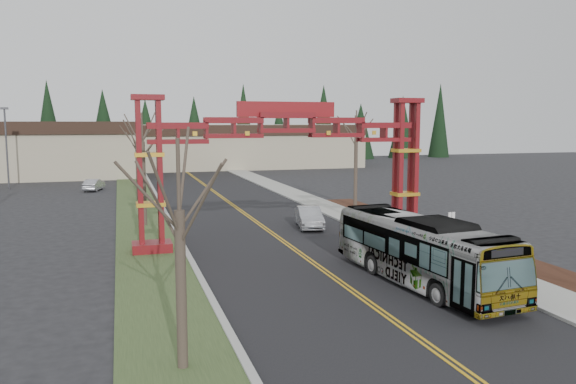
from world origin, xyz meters
name	(u,v)px	position (x,y,z in m)	size (l,w,h in m)	color
ground	(454,365)	(0.00, 0.00, 0.00)	(200.00, 200.00, 0.00)	black
road	(259,224)	(0.00, 25.00, 0.01)	(12.00, 110.00, 0.02)	black
lane_line_left	(257,224)	(-0.12, 25.00, 0.03)	(0.12, 100.00, 0.01)	gold
lane_line_right	(261,224)	(0.12, 25.00, 0.03)	(0.12, 100.00, 0.01)	gold
curb_right	(337,219)	(6.15, 25.00, 0.07)	(0.30, 110.00, 0.15)	#A2A39D
sidewalk_right	(355,218)	(7.60, 25.00, 0.08)	(2.60, 110.00, 0.14)	gray
landscape_strip	(515,262)	(10.20, 10.00, 0.06)	(2.60, 50.00, 0.12)	black
grass_median	(146,230)	(-8.00, 25.00, 0.04)	(4.00, 110.00, 0.08)	#334522
curb_left	(174,228)	(-6.15, 25.00, 0.07)	(0.30, 110.00, 0.15)	#A2A39D
gateway_arch	(286,146)	(0.00, 18.00, 5.98)	(18.20, 1.60, 8.90)	maroon
retail_building_east	(239,145)	(10.00, 79.95, 3.51)	(38.00, 20.30, 7.00)	tan
conifer_treeline	(174,127)	(0.25, 92.00, 6.49)	(116.10, 5.60, 13.00)	black
transit_bus	(420,250)	(3.41, 8.03, 1.57)	(2.64, 11.27, 3.14)	#A7A9AF
silver_sedan	(309,217)	(3.04, 22.58, 0.74)	(1.57, 4.51, 1.49)	#A5A8AD
parked_car_far_a	(94,185)	(-12.35, 49.87, 0.64)	(1.36, 3.90, 1.29)	#ACACB3
bare_tree_median_near	(179,211)	(-8.00, 2.08, 4.81)	(3.18, 3.18, 6.93)	#382D26
bare_tree_median_mid	(143,142)	(-8.00, 26.64, 5.98)	(3.09, 3.09, 8.07)	#382D26
bare_tree_median_far	(136,142)	(-8.00, 40.53, 5.56)	(3.00, 3.00, 7.58)	#382D26
bare_tree_right_far	(356,136)	(10.00, 30.48, 6.25)	(3.21, 3.21, 8.42)	#382D26
light_pole_far	(6,142)	(-21.51, 54.31, 5.23)	(0.78, 0.39, 9.04)	#3F3F44
street_sign	(451,222)	(9.29, 14.60, 1.48)	(0.47, 0.08, 2.05)	#3F3F44
barrel_south	(423,228)	(9.15, 17.62, 0.55)	(0.59, 0.59, 1.09)	#DF400C
barrel_mid	(396,222)	(8.57, 20.16, 0.54)	(0.59, 0.59, 1.09)	#DF400C
barrel_north	(397,217)	(9.79, 22.32, 0.45)	(0.48, 0.48, 0.90)	#DF400C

